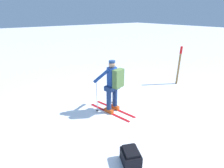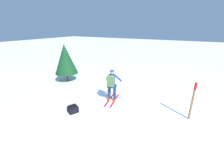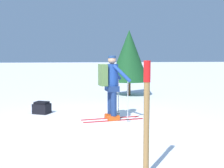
{
  "view_description": "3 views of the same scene",
  "coord_description": "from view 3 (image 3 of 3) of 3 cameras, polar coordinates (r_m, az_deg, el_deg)",
  "views": [
    {
      "loc": [
        -3.4,
        -3.41,
        2.93
      ],
      "look_at": [
        -0.44,
        0.48,
        0.93
      ],
      "focal_mm": 28.0,
      "sensor_mm": 36.0,
      "label": 1
    },
    {
      "loc": [
        3.07,
        -5.74,
        3.7
      ],
      "look_at": [
        -0.44,
        0.48,
        0.93
      ],
      "focal_mm": 24.0,
      "sensor_mm": 36.0,
      "label": 2
    },
    {
      "loc": [
        7.49,
        -0.29,
        1.79
      ],
      "look_at": [
        -0.44,
        0.48,
        0.93
      ],
      "focal_mm": 50.0,
      "sensor_mm": 36.0,
      "label": 3
    }
  ],
  "objects": [
    {
      "name": "ground_plane",
      "position": [
        7.7,
        -3.29,
        -7.29
      ],
      "size": [
        80.0,
        80.0,
        0.0
      ],
      "primitive_type": "plane",
      "color": "white"
    },
    {
      "name": "skier",
      "position": [
        8.0,
        -0.23,
        0.13
      ],
      "size": [
        0.89,
        1.64,
        1.66
      ],
      "color": "red",
      "rests_on": "ground_plane"
    },
    {
      "name": "dropped_backpack",
      "position": [
        9.12,
        -12.72,
        -4.28
      ],
      "size": [
        0.5,
        0.54,
        0.34
      ],
      "color": "black",
      "rests_on": "ground_plane"
    },
    {
      "name": "trail_marker",
      "position": [
        4.4,
        6.34,
        -4.8
      ],
      "size": [
        0.1,
        0.1,
        1.65
      ],
      "color": "olive",
      "rests_on": "ground_plane"
    },
    {
      "name": "pine_tree",
      "position": [
        12.39,
        3.14,
        5.18
      ],
      "size": [
        1.56,
        1.56,
        2.6
      ],
      "color": "#4C331E",
      "rests_on": "ground_plane"
    }
  ]
}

